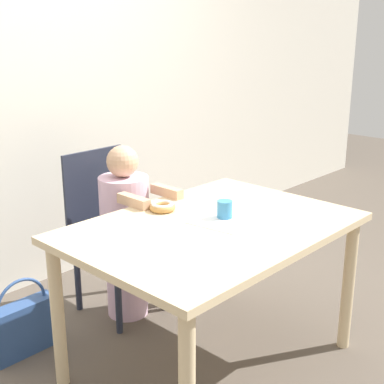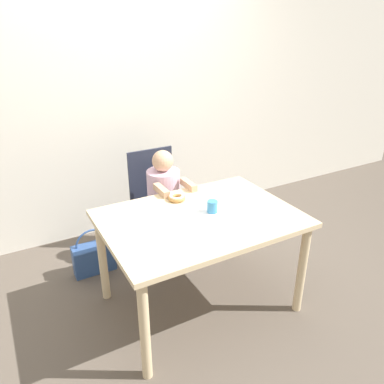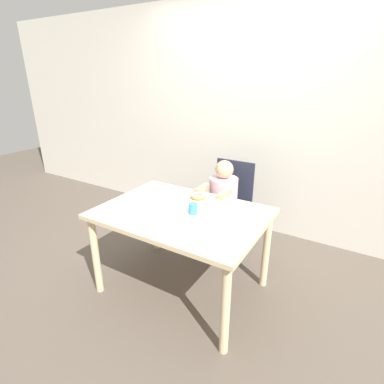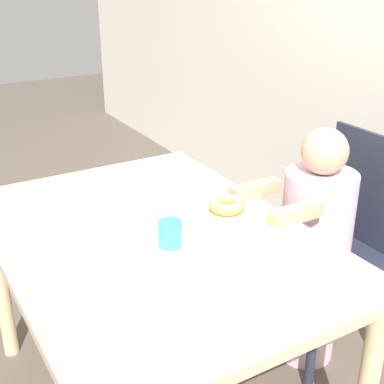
{
  "view_description": "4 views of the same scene",
  "coord_description": "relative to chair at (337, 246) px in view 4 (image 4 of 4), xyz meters",
  "views": [
    {
      "loc": [
        -1.71,
        -1.49,
        1.57
      ],
      "look_at": [
        0.01,
        0.14,
        0.85
      ],
      "focal_mm": 50.0,
      "sensor_mm": 36.0,
      "label": 1
    },
    {
      "loc": [
        -1.11,
        -1.89,
        1.91
      ],
      "look_at": [
        0.01,
        0.14,
        0.85
      ],
      "focal_mm": 35.0,
      "sensor_mm": 36.0,
      "label": 2
    },
    {
      "loc": [
        1.17,
        -1.77,
        1.73
      ],
      "look_at": [
        0.01,
        0.14,
        0.85
      ],
      "focal_mm": 28.0,
      "sensor_mm": 36.0,
      "label": 3
    },
    {
      "loc": [
        1.36,
        -0.65,
        1.54
      ],
      "look_at": [
        0.01,
        0.14,
        0.85
      ],
      "focal_mm": 50.0,
      "sensor_mm": 36.0,
      "label": 4
    }
  ],
  "objects": [
    {
      "name": "donut",
      "position": [
        -0.07,
        -0.5,
        0.27
      ],
      "size": [
        0.13,
        0.13,
        0.04
      ],
      "color": "tan",
      "rests_on": "dining_table"
    },
    {
      "name": "handbag",
      "position": [
        -0.61,
        -0.05,
        -0.33
      ],
      "size": [
        0.34,
        0.1,
        0.41
      ],
      "color": "#2D4C84",
      "rests_on": "ground_plane"
    },
    {
      "name": "napkin",
      "position": [
        0.04,
        -0.8,
        0.25
      ],
      "size": [
        0.31,
        0.31,
        0.0
      ],
      "color": "white",
      "rests_on": "dining_table"
    },
    {
      "name": "child_figure",
      "position": [
        -0.0,
        -0.13,
        0.01
      ],
      "size": [
        0.28,
        0.45,
        0.99
      ],
      "color": "silver",
      "rests_on": "ground_plane"
    },
    {
      "name": "chair",
      "position": [
        0.0,
        0.0,
        0.0
      ],
      "size": [
        0.41,
        0.43,
        0.92
      ],
      "color": "#232838",
      "rests_on": "ground_plane"
    },
    {
      "name": "cup",
      "position": [
        0.06,
        -0.79,
        0.29
      ],
      "size": [
        0.07,
        0.07,
        0.09
      ],
      "color": "teal",
      "rests_on": "dining_table"
    },
    {
      "name": "dining_table",
      "position": [
        -0.04,
        -0.8,
        0.16
      ],
      "size": [
        1.29,
        0.92,
        0.73
      ],
      "color": "beige",
      "rests_on": "ground_plane"
    }
  ]
}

